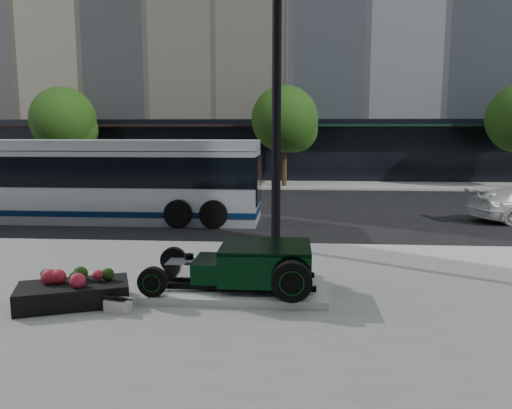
# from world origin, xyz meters

# --- Properties ---
(ground) EXTENTS (120.00, 120.00, 0.00)m
(ground) POSITION_xyz_m (0.00, 0.00, 0.00)
(ground) COLOR black
(ground) RESTS_ON ground
(sidewalk_near) EXTENTS (70.00, 17.00, 0.12)m
(sidewalk_near) POSITION_xyz_m (0.00, -10.50, 0.06)
(sidewalk_near) COLOR gray
(sidewalk_near) RESTS_ON ground
(sidewalk_far) EXTENTS (70.00, 4.00, 0.12)m
(sidewalk_far) POSITION_xyz_m (0.00, 14.00, 0.06)
(sidewalk_far) COLOR gray
(sidewalk_far) RESTS_ON ground
(street_trees) EXTENTS (29.80, 3.80, 5.70)m
(street_trees) POSITION_xyz_m (1.15, 13.07, 3.77)
(street_trees) COLOR black
(street_trees) RESTS_ON sidewalk_far
(display_plinth) EXTENTS (3.40, 1.80, 0.15)m
(display_plinth) POSITION_xyz_m (0.46, -6.43, 0.20)
(display_plinth) COLOR silver
(display_plinth) RESTS_ON sidewalk_near
(hot_rod) EXTENTS (3.22, 2.00, 0.81)m
(hot_rod) POSITION_xyz_m (0.79, -6.43, 0.70)
(hot_rod) COLOR black
(hot_rod) RESTS_ON display_plinth
(info_plaque) EXTENTS (0.46, 0.38, 0.31)m
(info_plaque) POSITION_xyz_m (-1.50, -7.60, 0.24)
(info_plaque) COLOR silver
(info_plaque) RESTS_ON sidewalk_near
(lamppost) EXTENTS (0.44, 0.44, 8.05)m
(lamppost) POSITION_xyz_m (1.06, -2.61, 3.84)
(lamppost) COLOR black
(lamppost) RESTS_ON sidewalk_near
(flower_planter) EXTENTS (2.14, 1.58, 0.62)m
(flower_planter) POSITION_xyz_m (-2.43, -7.32, 0.35)
(flower_planter) COLOR black
(flower_planter) RESTS_ON sidewalk_near
(transit_bus) EXTENTS (12.12, 2.88, 2.92)m
(transit_bus) POSITION_xyz_m (-5.72, 1.87, 1.49)
(transit_bus) COLOR silver
(transit_bus) RESTS_ON ground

